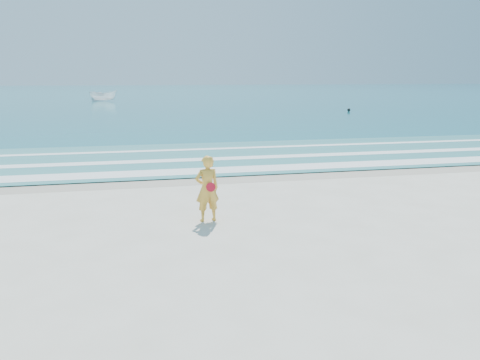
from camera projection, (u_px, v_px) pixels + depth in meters
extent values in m
plane|color=silver|center=(284.00, 258.00, 10.95)|extent=(400.00, 400.00, 0.00)
cube|color=#B2A893|center=(219.00, 178.00, 19.53)|extent=(400.00, 2.40, 0.00)
cube|color=#19727F|center=(151.00, 93.00, 111.08)|extent=(400.00, 190.00, 0.04)
cube|color=#59B7AD|center=(203.00, 157.00, 24.29)|extent=(400.00, 10.00, 0.01)
cube|color=white|center=(214.00, 170.00, 20.76)|extent=(400.00, 1.40, 0.01)
cube|color=white|center=(205.00, 159.00, 23.52)|extent=(400.00, 0.90, 0.01)
cube|color=white|center=(197.00, 149.00, 26.67)|extent=(400.00, 0.60, 0.01)
imported|color=white|center=(103.00, 96.00, 76.81)|extent=(4.65, 2.29, 1.72)
sphere|color=black|center=(349.00, 110.00, 54.82)|extent=(0.37, 0.37, 0.37)
imported|color=gold|center=(207.00, 189.00, 13.51)|extent=(0.77, 0.57, 1.95)
cylinder|color=red|center=(211.00, 187.00, 13.34)|extent=(0.27, 0.08, 0.27)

